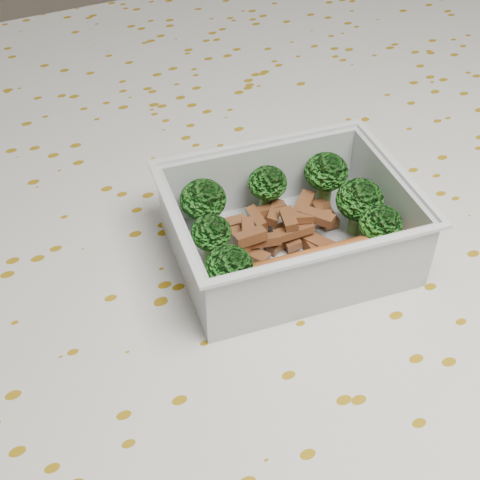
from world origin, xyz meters
name	(u,v)px	position (x,y,z in m)	size (l,w,h in m)	color
dining_table	(235,352)	(0.00, 0.00, 0.67)	(1.40, 0.90, 0.75)	brown
tablecloth	(235,309)	(0.00, 0.00, 0.72)	(1.46, 0.96, 0.19)	silver
lunch_container	(289,234)	(0.04, 0.00, 0.78)	(0.18, 0.15, 0.06)	silver
broccoli_florets	(287,210)	(0.05, 0.01, 0.79)	(0.15, 0.11, 0.04)	#608C3F
meat_pile	(283,228)	(0.04, 0.01, 0.77)	(0.09, 0.06, 0.03)	brown
sausage	(314,265)	(0.04, -0.04, 0.78)	(0.14, 0.03, 0.02)	#BC5C27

